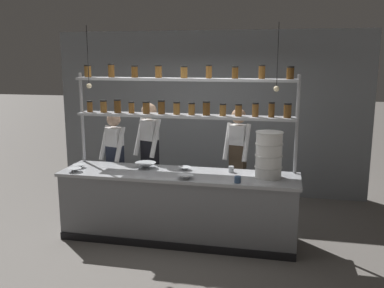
{
  "coord_description": "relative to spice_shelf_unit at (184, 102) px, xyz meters",
  "views": [
    {
      "loc": [
        1.34,
        -5.29,
        2.42
      ],
      "look_at": [
        0.14,
        0.2,
        1.28
      ],
      "focal_mm": 40.0,
      "sensor_mm": 36.0,
      "label": 1
    }
  ],
  "objects": [
    {
      "name": "ground_plane",
      "position": [
        -0.0,
        -0.33,
        -1.83
      ],
      "size": [
        40.0,
        40.0,
        0.0
      ],
      "primitive_type": "plane",
      "color": "slate"
    },
    {
      "name": "back_wall",
      "position": [
        -0.0,
        1.87,
        -0.39
      ],
      "size": [
        5.57,
        0.12,
        2.88
      ],
      "primitive_type": "cube",
      "color": "gray",
      "rests_on": "ground_plane"
    },
    {
      "name": "prep_counter",
      "position": [
        -0.0,
        -0.33,
        -1.37
      ],
      "size": [
        3.17,
        0.76,
        0.92
      ],
      "color": "gray",
      "rests_on": "ground_plane"
    },
    {
      "name": "spice_shelf_unit",
      "position": [
        0.0,
        0.0,
        0.0
      ],
      "size": [
        3.05,
        0.28,
        2.33
      ],
      "color": "#ADAFB5",
      "rests_on": "ground_plane"
    },
    {
      "name": "chef_left",
      "position": [
        -1.13,
        0.25,
        -0.9
      ],
      "size": [
        0.41,
        0.34,
        1.62
      ],
      "rotation": [
        0.0,
        0.0,
        -0.28
      ],
      "color": "black",
      "rests_on": "ground_plane"
    },
    {
      "name": "chef_center",
      "position": [
        -0.6,
        0.3,
        -0.8
      ],
      "size": [
        0.42,
        0.36,
        1.77
      ],
      "rotation": [
        0.0,
        0.0,
        -0.31
      ],
      "color": "black",
      "rests_on": "ground_plane"
    },
    {
      "name": "chef_right",
      "position": [
        0.7,
        0.49,
        -0.85
      ],
      "size": [
        0.4,
        0.33,
        1.7
      ],
      "rotation": [
        0.0,
        0.0,
        -0.22
      ],
      "color": "black",
      "rests_on": "ground_plane"
    },
    {
      "name": "container_stack",
      "position": [
        1.17,
        -0.3,
        -0.62
      ],
      "size": [
        0.35,
        0.35,
        0.59
      ],
      "color": "white",
      "rests_on": "prep_counter"
    },
    {
      "name": "prep_bowl_near_left",
      "position": [
        -1.37,
        -0.57,
        -0.89
      ],
      "size": [
        0.19,
        0.19,
        0.05
      ],
      "color": "silver",
      "rests_on": "prep_counter"
    },
    {
      "name": "prep_bowl_center_front",
      "position": [
        0.05,
        -0.16,
        -0.89
      ],
      "size": [
        0.16,
        0.16,
        0.05
      ],
      "color": "silver",
      "rests_on": "prep_counter"
    },
    {
      "name": "prep_bowl_center_back",
      "position": [
        -1.41,
        -0.35,
        -0.89
      ],
      "size": [
        0.17,
        0.17,
        0.05
      ],
      "color": "silver",
      "rests_on": "prep_counter"
    },
    {
      "name": "prep_bowl_near_right",
      "position": [
        0.16,
        -0.58,
        -0.88
      ],
      "size": [
        0.21,
        0.21,
        0.06
      ],
      "color": "silver",
      "rests_on": "prep_counter"
    },
    {
      "name": "prep_bowl_far_left",
      "position": [
        -0.5,
        -0.18,
        -0.87
      ],
      "size": [
        0.29,
        0.29,
        0.08
      ],
      "color": "#B2B7BC",
      "rests_on": "prep_counter"
    },
    {
      "name": "serving_cup_front",
      "position": [
        0.68,
        -0.14,
        -0.87
      ],
      "size": [
        0.07,
        0.07,
        0.08
      ],
      "color": "#B2B7BC",
      "rests_on": "prep_counter"
    },
    {
      "name": "serving_cup_by_board",
      "position": [
        0.82,
        -0.61,
        -0.87
      ],
      "size": [
        0.08,
        0.08,
        0.08
      ],
      "color": "#334C70",
      "rests_on": "prep_counter"
    },
    {
      "name": "pendant_light_row",
      "position": [
        0.01,
        -0.33,
        0.26
      ],
      "size": [
        2.52,
        0.07,
        0.82
      ],
      "color": "black"
    }
  ]
}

